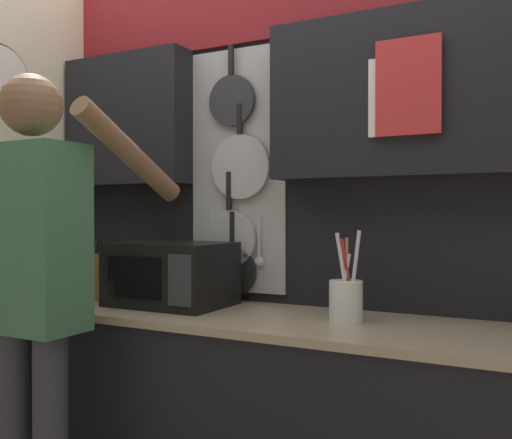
% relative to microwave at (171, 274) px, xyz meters
% --- Properties ---
extents(base_cabinet_counter, '(2.22, 0.60, 0.91)m').
position_rel_microwave_xyz_m(base_cabinet_counter, '(0.38, -0.03, -0.59)').
color(base_cabinet_counter, black).
rests_on(base_cabinet_counter, ground_plane).
extents(back_wall_unit, '(2.79, 0.23, 2.48)m').
position_rel_microwave_xyz_m(back_wall_unit, '(0.40, 0.24, 0.43)').
color(back_wall_unit, black).
rests_on(back_wall_unit, ground_plane).
extents(microwave, '(0.49, 0.35, 0.27)m').
position_rel_microwave_xyz_m(microwave, '(0.00, 0.00, 0.00)').
color(microwave, black).
rests_on(microwave, base_cabinet_counter).
extents(knife_block, '(0.13, 0.16, 0.28)m').
position_rel_microwave_xyz_m(knife_block, '(-0.36, 0.00, -0.03)').
color(knife_block, brown).
rests_on(knife_block, base_cabinet_counter).
extents(utensil_crock, '(0.12, 0.12, 0.33)m').
position_rel_microwave_xyz_m(utensil_crock, '(0.77, 0.00, -0.05)').
color(utensil_crock, white).
rests_on(utensil_crock, base_cabinet_counter).
extents(person, '(0.54, 0.65, 1.79)m').
position_rel_microwave_xyz_m(person, '(-0.20, -0.54, 0.04)').
color(person, '#383842').
rests_on(person, ground_plane).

